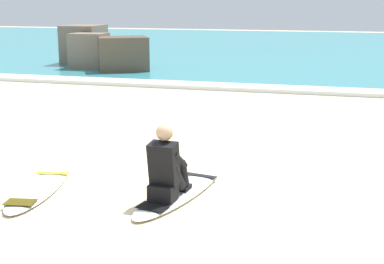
# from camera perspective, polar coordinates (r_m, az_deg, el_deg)

# --- Properties ---
(ground_plane) EXTENTS (80.00, 80.00, 0.00)m
(ground_plane) POSITION_cam_1_polar(r_m,az_deg,el_deg) (7.07, -5.10, -7.31)
(ground_plane) COLOR beige
(sea) EXTENTS (80.00, 28.00, 0.10)m
(sea) POSITION_cam_1_polar(r_m,az_deg,el_deg) (29.35, 11.12, 8.41)
(sea) COLOR teal
(sea) RESTS_ON ground
(breaking_foam) EXTENTS (80.00, 0.90, 0.11)m
(breaking_foam) POSITION_cam_1_polar(r_m,az_deg,el_deg) (15.82, 6.88, 4.46)
(breaking_foam) COLOR white
(breaking_foam) RESTS_ON ground
(surfboard_main) EXTENTS (0.91, 2.32, 0.08)m
(surfboard_main) POSITION_cam_1_polar(r_m,az_deg,el_deg) (7.37, -1.22, -6.08)
(surfboard_main) COLOR white
(surfboard_main) RESTS_ON ground
(surfer_seated) EXTENTS (0.41, 0.73, 0.95)m
(surfer_seated) POSITION_cam_1_polar(r_m,az_deg,el_deg) (6.96, -2.61, -3.81)
(surfer_seated) COLOR black
(surfer_seated) RESTS_ON surfboard_main
(surfboard_spare_near) EXTENTS (0.87, 2.02, 0.08)m
(surfboard_spare_near) POSITION_cam_1_polar(r_m,az_deg,el_deg) (7.77, -15.38, -5.54)
(surfboard_spare_near) COLOR silver
(surfboard_spare_near) RESTS_ON ground
(rock_outcrop_distant) EXTENTS (4.05, 3.58, 1.53)m
(rock_outcrop_distant) POSITION_cam_1_polar(r_m,az_deg,el_deg) (20.50, -8.84, 8.04)
(rock_outcrop_distant) COLOR #756656
(rock_outcrop_distant) RESTS_ON ground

